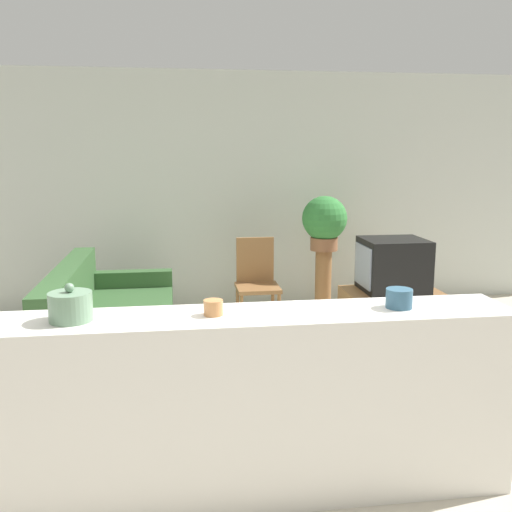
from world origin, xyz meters
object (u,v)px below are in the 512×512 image
television (393,265)px  wooden_chair (257,279)px  decorative_bowl (71,306)px  couch (110,328)px  potted_plant (324,221)px

television → wooden_chair: size_ratio=0.64×
decorative_bowl → couch: bearing=92.2°
couch → wooden_chair: bearing=29.7°
television → potted_plant: 1.11m
couch → decorative_bowl: size_ratio=9.86×
television → wooden_chair: television is taller
television → wooden_chair: (-1.18, 0.73, -0.26)m
potted_plant → wooden_chair: bearing=-162.1°
television → decorative_bowl: bearing=-138.7°
potted_plant → decorative_bowl: potted_plant is taller
television → wooden_chair: bearing=148.2°
television → decorative_bowl: (-2.52, -2.22, 0.31)m
wooden_chair → decorative_bowl: 3.29m
wooden_chair → potted_plant: 1.00m
wooden_chair → potted_plant: bearing=17.9°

